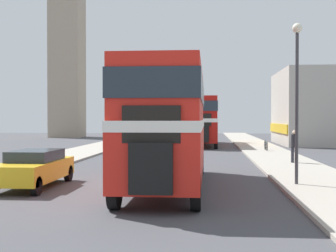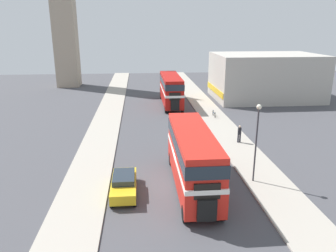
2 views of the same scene
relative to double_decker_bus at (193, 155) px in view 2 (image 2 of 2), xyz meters
name	(u,v)px [view 2 (image 2 of 2)]	position (x,y,z in m)	size (l,w,h in m)	color
ground_plane	(177,184)	(-0.99, 0.55, -2.54)	(120.00, 120.00, 0.00)	#47474C
sidewalk_right	(266,180)	(5.76, 0.55, -2.48)	(3.50, 120.00, 0.12)	#A8A093
sidewalk_left	(85,187)	(-7.74, 0.55, -2.48)	(3.50, 120.00, 0.12)	#A8A093
double_decker_bus	(193,155)	(0.00, 0.00, 0.00)	(2.55, 10.47, 4.27)	red
bus_distant	(171,88)	(0.99, 25.87, 0.04)	(2.55, 11.15, 4.35)	#B2140F
car_parked_near	(124,184)	(-4.86, -0.43, -1.82)	(1.69, 4.42, 1.35)	gold
pedestrian_walking	(239,133)	(6.12, 8.75, -1.43)	(0.35, 0.35, 1.75)	#282833
bicycle_on_pavement	(214,114)	(5.81, 18.47, -2.05)	(0.05, 1.76, 0.78)	black
street_lamp	(257,132)	(4.68, 0.40, 1.42)	(0.36, 0.36, 5.86)	#38383D
shop_building_block	(265,77)	(16.31, 29.08, 0.99)	(16.07, 11.13, 7.05)	#B2ADA3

